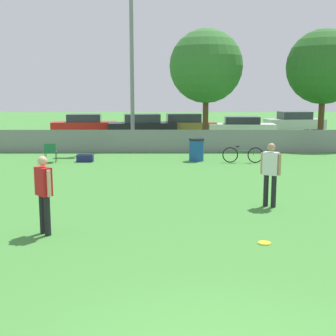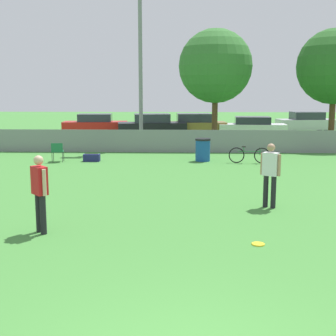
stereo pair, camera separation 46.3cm
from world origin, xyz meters
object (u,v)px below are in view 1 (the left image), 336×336
tree_near_pole (205,66)px  bicycle_sideline (242,155)px  light_pole (130,39)px  parked_car_tan (182,125)px  frisbee_disc (263,243)px  player_receiver_white (269,170)px  parked_car_dark (141,126)px  parked_car_red (83,125)px  parked_car_white (240,127)px  gear_bag_sideline (84,158)px  tree_far_right (322,67)px  parked_car_silver (293,122)px  folding_chair_sideline (49,151)px  trash_bin (195,150)px  player_defender_red (42,190)px

tree_near_pole → bicycle_sideline: (1.01, -7.11, -3.95)m
light_pole → parked_car_tan: (2.84, 6.49, -4.79)m
frisbee_disc → parked_car_tan: parked_car_tan is taller
player_receiver_white → parked_car_dark: player_receiver_white is taller
parked_car_red → parked_car_white: size_ratio=1.00×
light_pole → gear_bag_sideline: bearing=-110.0°
tree_far_right → parked_car_tan: 9.65m
parked_car_silver → frisbee_disc: bearing=-112.7°
parked_car_dark → frisbee_disc: bearing=-88.4°
gear_bag_sideline → parked_car_dark: 10.63m
gear_bag_sideline → parked_car_tan: size_ratio=0.16×
player_receiver_white → parked_car_white: bearing=113.3°
folding_chair_sideline → trash_bin: size_ratio=0.84×
bicycle_sideline → parked_car_dark: 11.76m
light_pole → parked_car_white: bearing=43.4°
player_receiver_white → gear_bag_sideline: 9.89m
bicycle_sideline → parked_car_red: 14.94m
player_receiver_white → parked_car_red: player_receiver_white is taller
tree_far_right → light_pole: bearing=-173.2°
bicycle_sideline → gear_bag_sideline: bearing=-178.5°
bicycle_sideline → trash_bin: trash_bin is taller
tree_far_right → player_receiver_white: size_ratio=3.72×
folding_chair_sideline → light_pole: bearing=-130.5°
parked_car_silver → light_pole: bearing=-144.4°
light_pole → gear_bag_sideline: size_ratio=13.93×
light_pole → parked_car_silver: bearing=42.1°
player_receiver_white → parked_car_white: (2.16, 18.60, -0.31)m
parked_car_dark → parked_car_white: parked_car_dark is taller
bicycle_sideline → parked_car_tan: 11.59m
player_defender_red → parked_car_white: (7.38, 20.97, -0.31)m
light_pole → parked_car_silver: 15.68m
tree_far_right → parked_car_tan: size_ratio=1.44×
parked_car_tan → parked_car_white: (3.79, -0.21, -0.08)m
bicycle_sideline → parked_car_red: parked_car_red is taller
tree_far_right → gear_bag_sideline: (-11.80, -5.82, -4.05)m
parked_car_tan → gear_bag_sideline: bearing=-117.2°
light_pole → parked_car_dark: light_pole is taller
trash_bin → parked_car_tan: (-0.20, 10.85, 0.23)m
trash_bin → gear_bag_sideline: bearing=-176.9°
parked_car_white → trash_bin: bearing=-105.7°
light_pole → trash_bin: light_pole is taller
parked_car_white → tree_near_pole: bearing=-120.6°
tree_far_right → bicycle_sideline: (-5.17, -6.10, -3.86)m
bicycle_sideline → parked_car_dark: size_ratio=0.38×
parked_car_white → parked_car_silver: parked_car_silver is taller
tree_near_pole → parked_car_red: size_ratio=1.45×
tree_far_right → parked_car_silver: bearing=83.9°
player_receiver_white → tree_near_pole: bearing=122.0°
tree_near_pole → tree_far_right: size_ratio=1.02×
tree_near_pole → player_receiver_white: 14.92m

